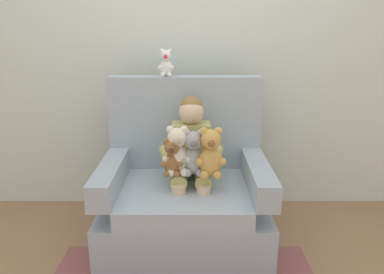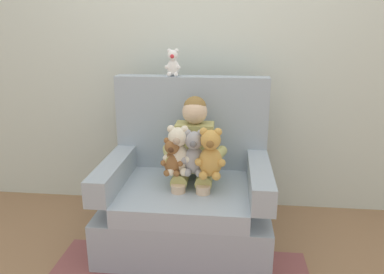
{
  "view_description": "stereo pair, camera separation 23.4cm",
  "coord_description": "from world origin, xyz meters",
  "px_view_note": "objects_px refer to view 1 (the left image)",
  "views": [
    {
      "loc": [
        0.05,
        -2.3,
        1.46
      ],
      "look_at": [
        0.05,
        -0.05,
        0.79
      ],
      "focal_mm": 34.39,
      "sensor_mm": 36.0,
      "label": 1
    },
    {
      "loc": [
        0.28,
        -2.28,
        1.46
      ],
      "look_at": [
        0.05,
        -0.05,
        0.79
      ],
      "focal_mm": 34.39,
      "sensor_mm": 36.0,
      "label": 2
    }
  ],
  "objects_px": {
    "plush_white_on_backrest": "(167,64)",
    "seated_child": "(192,152)",
    "armchair": "(186,194)",
    "plush_cream": "(178,152)",
    "plush_grey": "(195,154)",
    "plush_honey": "(212,154)",
    "plush_brown": "(173,158)"
  },
  "relations": [
    {
      "from": "plush_cream",
      "to": "plush_grey",
      "type": "relative_size",
      "value": 1.07
    },
    {
      "from": "plush_brown",
      "to": "plush_grey",
      "type": "xyz_separation_m",
      "value": [
        0.14,
        0.02,
        0.02
      ]
    },
    {
      "from": "plush_brown",
      "to": "plush_honey",
      "type": "relative_size",
      "value": 0.76
    },
    {
      "from": "plush_brown",
      "to": "plush_honey",
      "type": "xyz_separation_m",
      "value": [
        0.25,
        -0.02,
        0.04
      ]
    },
    {
      "from": "plush_white_on_backrest",
      "to": "plush_grey",
      "type": "bearing_deg",
      "value": -69.5
    },
    {
      "from": "armchair",
      "to": "seated_child",
      "type": "relative_size",
      "value": 1.37
    },
    {
      "from": "plush_cream",
      "to": "plush_honey",
      "type": "bearing_deg",
      "value": 3.17
    },
    {
      "from": "armchair",
      "to": "plush_brown",
      "type": "relative_size",
      "value": 4.58
    },
    {
      "from": "seated_child",
      "to": "plush_cream",
      "type": "bearing_deg",
      "value": -126.71
    },
    {
      "from": "plush_grey",
      "to": "plush_honey",
      "type": "height_order",
      "value": "plush_honey"
    },
    {
      "from": "armchair",
      "to": "plush_brown",
      "type": "distance_m",
      "value": 0.37
    },
    {
      "from": "seated_child",
      "to": "plush_honey",
      "type": "relative_size",
      "value": 2.54
    },
    {
      "from": "plush_cream",
      "to": "plush_honey",
      "type": "distance_m",
      "value": 0.22
    },
    {
      "from": "plush_brown",
      "to": "plush_grey",
      "type": "bearing_deg",
      "value": 24.85
    },
    {
      "from": "plush_cream",
      "to": "plush_white_on_backrest",
      "type": "xyz_separation_m",
      "value": [
        -0.09,
        0.42,
        0.52
      ]
    },
    {
      "from": "armchair",
      "to": "plush_white_on_backrest",
      "type": "bearing_deg",
      "value": 114.88
    },
    {
      "from": "seated_child",
      "to": "plush_brown",
      "type": "distance_m",
      "value": 0.2
    },
    {
      "from": "plush_brown",
      "to": "plush_honey",
      "type": "distance_m",
      "value": 0.25
    },
    {
      "from": "plush_brown",
      "to": "plush_white_on_backrest",
      "type": "bearing_deg",
      "value": 114.18
    },
    {
      "from": "plush_grey",
      "to": "seated_child",
      "type": "bearing_deg",
      "value": 84.61
    },
    {
      "from": "seated_child",
      "to": "plush_white_on_backrest",
      "type": "xyz_separation_m",
      "value": [
        -0.18,
        0.29,
        0.56
      ]
    },
    {
      "from": "plush_grey",
      "to": "plush_white_on_backrest",
      "type": "height_order",
      "value": "plush_white_on_backrest"
    },
    {
      "from": "plush_grey",
      "to": "plush_white_on_backrest",
      "type": "distance_m",
      "value": 0.7
    },
    {
      "from": "armchair",
      "to": "seated_child",
      "type": "bearing_deg",
      "value": 2.34
    },
    {
      "from": "armchair",
      "to": "plush_white_on_backrest",
      "type": "relative_size",
      "value": 5.8
    },
    {
      "from": "seated_child",
      "to": "plush_brown",
      "type": "xyz_separation_m",
      "value": [
        -0.12,
        -0.16,
        0.01
      ]
    },
    {
      "from": "plush_white_on_backrest",
      "to": "seated_child",
      "type": "bearing_deg",
      "value": -62.17
    },
    {
      "from": "plush_cream",
      "to": "plush_brown",
      "type": "distance_m",
      "value": 0.06
    },
    {
      "from": "armchair",
      "to": "seated_child",
      "type": "height_order",
      "value": "armchair"
    },
    {
      "from": "plush_grey",
      "to": "plush_honey",
      "type": "bearing_deg",
      "value": -32.24
    },
    {
      "from": "plush_cream",
      "to": "plush_white_on_backrest",
      "type": "relative_size",
      "value": 1.65
    },
    {
      "from": "plush_grey",
      "to": "plush_honey",
      "type": "relative_size",
      "value": 0.92
    }
  ]
}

